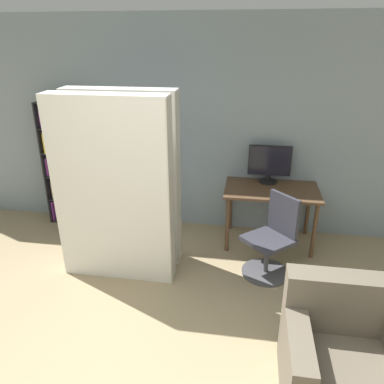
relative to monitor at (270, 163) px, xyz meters
The scene contains 8 objects.
wall_back 1.09m from the monitor, behind, with size 8.00×0.06×2.70m.
desk 0.42m from the monitor, 79.54° to the right, with size 1.12×0.70×0.73m.
monitor is the anchor object (origin of this frame).
office_chair 1.09m from the monitor, 87.44° to the right, with size 0.62×0.62×0.89m.
bookshelf 2.73m from the monitor, behind, with size 0.61×0.30×1.67m.
mattress_near 1.97m from the monitor, 142.95° to the right, with size 1.20×0.27×1.95m.
mattress_far 1.77m from the monitor, 152.65° to the right, with size 1.20×0.26×1.95m.
armchair 2.51m from the monitor, 78.13° to the right, with size 0.85×0.80×0.85m.
Camera 1 is at (0.76, -1.57, 2.41)m, focal length 35.00 mm.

